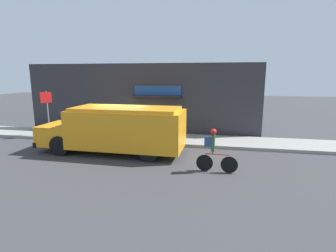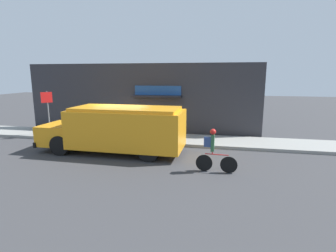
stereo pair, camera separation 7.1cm
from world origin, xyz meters
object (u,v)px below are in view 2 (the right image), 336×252
at_px(cyclist, 213,151).
at_px(stop_sign_post, 48,106).
at_px(trash_bin, 87,125).
at_px(school_bus, 118,129).

bearing_deg(cyclist, stop_sign_post, 161.58).
height_order(stop_sign_post, trash_bin, stop_sign_post).
xyz_separation_m(cyclist, stop_sign_post, (-9.54, 3.75, 1.02)).
bearing_deg(trash_bin, school_bus, -44.82).
bearing_deg(cyclist, trash_bin, 150.61).
distance_m(cyclist, trash_bin, 9.22).
bearing_deg(stop_sign_post, trash_bin, 34.15).
distance_m(school_bus, cyclist, 4.72).
relative_size(school_bus, stop_sign_post, 2.70).
height_order(cyclist, stop_sign_post, stop_sign_post).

